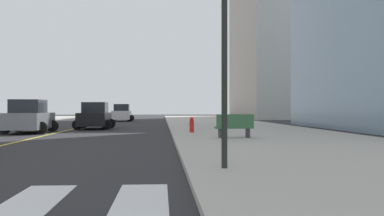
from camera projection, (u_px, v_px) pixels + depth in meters
sidewalk_kerb_east at (269, 137)px, 23.48m from camera, size 10.00×120.00×0.15m
lane_divider_paint at (91, 125)px, 42.62m from camera, size 0.16×80.00×0.01m
parking_garage_concrete at (296, 21)px, 72.25m from camera, size 18.00×24.00×31.23m
car_gray_nearest at (29, 117)px, 28.23m from camera, size 2.95×4.70×2.09m
car_black_second at (95, 116)px, 33.81m from camera, size 2.81×4.49×2.01m
car_white_third at (122, 113)px, 53.64m from camera, size 2.92×4.63×2.05m
traffic_light_near_corner at (225, 13)px, 10.56m from camera, size 0.36×0.41×5.20m
park_bench at (234, 126)px, 21.38m from camera, size 1.84×0.71×1.12m
fire_hydrant at (192, 125)px, 26.22m from camera, size 0.26×0.26×0.89m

